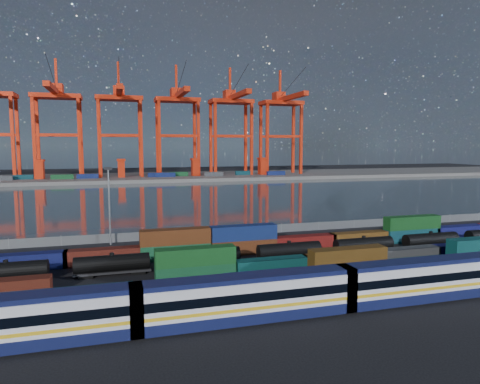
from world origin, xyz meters
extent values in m
plane|color=black|center=(0.00, 0.00, 0.00)|extent=(700.00, 700.00, 0.00)
plane|color=#2C383F|center=(0.00, 105.00, 0.01)|extent=(700.00, 700.00, 0.00)
cube|color=#514F4C|center=(0.00, 210.00, 1.00)|extent=(700.00, 70.00, 2.00)
cone|color=#1E2630|center=(-200.00, 1600.00, 260.00)|extent=(1100.00, 1100.00, 520.00)
cone|color=#1E2630|center=(200.00, 1600.00, 230.00)|extent=(1040.00, 1040.00, 460.00)
cone|color=#1E2630|center=(600.00, 1600.00, 190.00)|extent=(960.00, 960.00, 380.00)
cone|color=#1E2630|center=(950.00, 1600.00, 150.00)|extent=(840.00, 840.00, 300.00)
cube|color=silver|center=(-39.81, -20.76, 3.19)|extent=(27.50, 3.30, 4.18)
cube|color=#10153C|center=(-39.81, -20.76, 0.99)|extent=(27.50, 3.37, 1.32)
cube|color=#10153C|center=(-39.81, -20.76, 5.56)|extent=(27.50, 2.97, 0.55)
cube|color=gold|center=(-39.81, -20.76, 2.31)|extent=(27.53, 3.40, 0.40)
cube|color=black|center=(-39.81, -20.76, 3.63)|extent=(27.53, 3.40, 1.10)
cube|color=black|center=(-30.19, -20.76, 0.39)|extent=(3.30, 2.20, 0.77)
cube|color=silver|center=(-13.81, -20.76, 3.19)|extent=(27.50, 3.30, 4.18)
cube|color=#10153C|center=(-13.81, -20.76, 0.99)|extent=(27.50, 3.37, 1.32)
cube|color=#10153C|center=(-13.81, -20.76, 5.56)|extent=(27.50, 2.97, 0.55)
cube|color=gold|center=(-13.81, -20.76, 2.31)|extent=(27.53, 3.40, 0.40)
cube|color=black|center=(-13.81, -20.76, 3.63)|extent=(27.53, 3.40, 1.10)
cube|color=black|center=(-23.44, -20.76, 0.39)|extent=(3.30, 2.20, 0.77)
cube|color=black|center=(-4.19, -20.76, 0.39)|extent=(3.30, 2.20, 0.77)
cube|color=silver|center=(12.19, -20.76, 3.19)|extent=(27.50, 3.30, 4.18)
cube|color=#10153C|center=(12.19, -20.76, 0.99)|extent=(27.50, 3.37, 1.32)
cube|color=#10153C|center=(12.19, -20.76, 5.56)|extent=(27.50, 2.97, 0.55)
cube|color=gold|center=(12.19, -20.76, 2.31)|extent=(27.53, 3.40, 0.40)
cube|color=black|center=(12.19, -20.76, 3.63)|extent=(27.53, 3.40, 1.10)
cube|color=black|center=(2.56, -20.76, 0.39)|extent=(3.30, 2.20, 0.77)
cube|color=#0D3346|center=(-32.96, -10.44, 1.35)|extent=(12.43, 2.53, 2.69)
cube|color=navy|center=(-7.74, -10.44, 1.35)|extent=(12.43, 2.53, 2.69)
cube|color=navy|center=(5.54, -10.44, 1.35)|extent=(12.43, 2.53, 2.69)
cube|color=#503310|center=(5.54, -10.44, 4.04)|extent=(12.43, 2.53, 2.69)
cube|color=#0B383C|center=(18.04, -10.44, 1.35)|extent=(12.43, 2.53, 2.69)
cube|color=navy|center=(31.23, -10.44, 1.35)|extent=(12.43, 2.53, 2.69)
cube|color=#4E1A0F|center=(-43.99, -3.59, 1.35)|extent=(12.45, 2.53, 2.70)
cube|color=#144D29|center=(-17.03, -3.59, 1.35)|extent=(12.45, 2.53, 2.70)
cube|color=#15511E|center=(-17.03, -3.59, 4.05)|extent=(12.45, 2.53, 2.70)
cube|color=#0C4341|center=(-4.28, -3.59, 1.35)|extent=(12.45, 2.53, 2.70)
cube|color=#573011|center=(7.70, -3.59, 1.35)|extent=(12.45, 2.53, 2.70)
cube|color=#3B3D40|center=(21.78, -3.59, 1.35)|extent=(12.45, 2.53, 2.70)
cube|color=#0F104F|center=(34.16, -3.59, 1.35)|extent=(12.45, 2.53, 2.70)
cube|color=#0F154D|center=(-43.48, 10.73, 1.41)|extent=(13.03, 2.65, 2.82)
cube|color=#521810|center=(-31.18, 10.73, 1.41)|extent=(13.03, 2.65, 2.82)
cube|color=#154E2D|center=(-18.19, 10.73, 1.41)|extent=(13.03, 2.65, 2.82)
cube|color=#5B2B12|center=(-18.19, 10.73, 4.24)|extent=(13.03, 2.65, 2.82)
cube|color=#562711|center=(-4.90, 10.73, 1.41)|extent=(13.03, 2.65, 2.82)
cube|color=navy|center=(-4.90, 10.73, 4.24)|extent=(13.03, 2.65, 2.82)
cube|color=maroon|center=(8.17, 10.73, 1.41)|extent=(13.03, 2.65, 2.82)
cube|color=brown|center=(20.50, 10.73, 1.41)|extent=(13.03, 2.65, 2.82)
cube|color=#0E3C49|center=(33.92, 10.73, 1.41)|extent=(13.03, 2.65, 2.82)
cube|color=#154E1C|center=(33.92, 10.73, 4.24)|extent=(13.03, 2.65, 2.82)
cube|color=navy|center=(46.23, 10.73, 1.41)|extent=(13.03, 2.65, 2.82)
cylinder|color=black|center=(-45.00, 3.17, 2.10)|extent=(11.85, 2.64, 2.64)
cylinder|color=black|center=(-45.00, 3.17, 3.55)|extent=(0.73, 0.73, 0.46)
cube|color=black|center=(-45.00, 3.17, 0.64)|extent=(12.30, 1.82, 0.36)
cube|color=black|center=(-40.90, 3.17, 0.27)|extent=(2.28, 1.64, 0.55)
cylinder|color=black|center=(-29.50, 3.17, 2.10)|extent=(11.85, 2.64, 2.64)
cylinder|color=black|center=(-29.50, 3.17, 3.55)|extent=(0.73, 0.73, 0.46)
cube|color=black|center=(-29.50, 3.17, 0.64)|extent=(12.30, 1.82, 0.36)
cube|color=black|center=(-33.61, 3.17, 0.27)|extent=(2.28, 1.64, 0.55)
cube|color=black|center=(-25.40, 3.17, 0.27)|extent=(2.28, 1.64, 0.55)
cylinder|color=black|center=(-14.00, 3.17, 2.10)|extent=(11.85, 2.64, 2.64)
cylinder|color=black|center=(-14.00, 3.17, 3.55)|extent=(0.73, 0.73, 0.46)
cube|color=black|center=(-14.00, 3.17, 0.64)|extent=(12.30, 1.82, 0.36)
cube|color=black|center=(-18.11, 3.17, 0.27)|extent=(2.28, 1.64, 0.55)
cube|color=black|center=(-9.90, 3.17, 0.27)|extent=(2.28, 1.64, 0.55)
cylinder|color=black|center=(1.50, 3.17, 2.10)|extent=(11.85, 2.64, 2.64)
cylinder|color=black|center=(1.50, 3.17, 3.55)|extent=(0.73, 0.73, 0.46)
cube|color=black|center=(1.50, 3.17, 0.64)|extent=(12.30, 1.82, 0.36)
cube|color=black|center=(-2.61, 3.17, 0.27)|extent=(2.28, 1.64, 0.55)
cube|color=black|center=(5.60, 3.17, 0.27)|extent=(2.28, 1.64, 0.55)
cylinder|color=black|center=(17.00, 3.17, 2.10)|extent=(11.85, 2.64, 2.64)
cylinder|color=black|center=(17.00, 3.17, 3.55)|extent=(0.73, 0.73, 0.46)
cube|color=black|center=(17.00, 3.17, 0.64)|extent=(12.30, 1.82, 0.36)
cube|color=black|center=(12.89, 3.17, 0.27)|extent=(2.28, 1.64, 0.55)
cube|color=black|center=(21.10, 3.17, 0.27)|extent=(2.28, 1.64, 0.55)
cylinder|color=black|center=(32.50, 3.17, 2.10)|extent=(11.85, 2.64, 2.64)
cylinder|color=black|center=(32.50, 3.17, 3.55)|extent=(0.73, 0.73, 0.46)
cube|color=black|center=(32.50, 3.17, 0.64)|extent=(12.30, 1.82, 0.36)
cube|color=black|center=(28.39, 3.17, 0.27)|extent=(2.28, 1.64, 0.55)
cube|color=black|center=(36.60, 3.17, 0.27)|extent=(2.28, 1.64, 0.55)
cube|color=black|center=(43.89, 3.17, 0.27)|extent=(2.28, 1.64, 0.55)
cube|color=#595B5E|center=(0.00, 28.00, 1.00)|extent=(160.00, 0.06, 2.00)
cylinder|color=slate|center=(-50.00, 28.00, 1.10)|extent=(0.12, 0.12, 2.20)
cylinder|color=slate|center=(-40.00, 28.00, 1.10)|extent=(0.12, 0.12, 2.20)
cylinder|color=slate|center=(-30.00, 28.00, 1.10)|extent=(0.12, 0.12, 2.20)
cylinder|color=slate|center=(-20.00, 28.00, 1.10)|extent=(0.12, 0.12, 2.20)
cylinder|color=slate|center=(-10.00, 28.00, 1.10)|extent=(0.12, 0.12, 2.20)
cylinder|color=slate|center=(0.00, 28.00, 1.10)|extent=(0.12, 0.12, 2.20)
cylinder|color=slate|center=(10.00, 28.00, 1.10)|extent=(0.12, 0.12, 2.20)
cylinder|color=slate|center=(20.00, 28.00, 1.10)|extent=(0.12, 0.12, 2.20)
cylinder|color=slate|center=(30.00, 28.00, 1.10)|extent=(0.12, 0.12, 2.20)
cylinder|color=slate|center=(40.00, 28.00, 1.10)|extent=(0.12, 0.12, 2.20)
cylinder|color=slate|center=(50.00, 28.00, 1.10)|extent=(0.12, 0.12, 2.20)
cylinder|color=slate|center=(60.00, 28.00, 1.10)|extent=(0.12, 0.12, 2.20)
cylinder|color=slate|center=(70.00, 28.00, 1.10)|extent=(0.12, 0.12, 2.20)
cylinder|color=slate|center=(-30.00, 26.00, 8.00)|extent=(0.36, 0.36, 16.00)
cube|color=black|center=(-30.00, 26.00, 16.30)|extent=(1.60, 0.40, 0.60)
cube|color=red|center=(-82.92, 198.41, 24.71)|extent=(1.76, 1.76, 49.43)
cube|color=red|center=(-82.92, 211.59, 24.71)|extent=(1.76, 1.76, 49.43)
cube|color=red|center=(-72.08, 198.41, 24.71)|extent=(1.76, 1.76, 49.43)
cube|color=red|center=(-72.08, 211.59, 24.71)|extent=(1.76, 1.76, 49.43)
cube|color=red|center=(-47.92, 198.41, 24.71)|extent=(1.76, 1.76, 49.43)
cube|color=red|center=(-47.92, 211.59, 24.71)|extent=(1.76, 1.76, 49.43)
cube|color=red|center=(-60.00, 198.41, 27.18)|extent=(24.16, 1.54, 1.54)
cube|color=red|center=(-60.00, 211.59, 27.18)|extent=(24.16, 1.54, 1.54)
cube|color=red|center=(-60.00, 205.00, 49.43)|extent=(27.46, 15.38, 2.42)
cube|color=red|center=(-60.00, 191.82, 51.62)|extent=(3.30, 52.72, 2.75)
cube|color=red|center=(-60.00, 209.39, 54.37)|extent=(6.59, 8.79, 5.49)
cube|color=red|center=(-60.00, 207.20, 62.61)|extent=(1.32, 1.32, 17.57)
cylinder|color=black|center=(-60.00, 189.18, 59.31)|extent=(0.26, 45.21, 14.91)
cube|color=red|center=(-37.08, 198.41, 24.71)|extent=(1.76, 1.76, 49.43)
cube|color=red|center=(-37.08, 211.59, 24.71)|extent=(1.76, 1.76, 49.43)
cube|color=red|center=(-12.92, 198.41, 24.71)|extent=(1.76, 1.76, 49.43)
cube|color=red|center=(-12.92, 211.59, 24.71)|extent=(1.76, 1.76, 49.43)
cube|color=red|center=(-25.00, 198.41, 27.18)|extent=(24.16, 1.54, 1.54)
cube|color=red|center=(-25.00, 211.59, 27.18)|extent=(24.16, 1.54, 1.54)
cube|color=red|center=(-25.00, 205.00, 49.43)|extent=(27.46, 15.38, 2.42)
cube|color=red|center=(-25.00, 191.82, 51.62)|extent=(3.30, 52.72, 2.75)
cube|color=red|center=(-25.00, 209.39, 54.37)|extent=(6.59, 8.79, 5.49)
cube|color=red|center=(-25.00, 207.20, 62.61)|extent=(1.32, 1.32, 17.57)
cylinder|color=black|center=(-25.00, 189.18, 59.31)|extent=(0.26, 45.21, 14.91)
cube|color=red|center=(-2.08, 198.41, 24.71)|extent=(1.76, 1.76, 49.43)
cube|color=red|center=(-2.08, 211.59, 24.71)|extent=(1.76, 1.76, 49.43)
cube|color=red|center=(22.08, 198.41, 24.71)|extent=(1.76, 1.76, 49.43)
cube|color=red|center=(22.08, 211.59, 24.71)|extent=(1.76, 1.76, 49.43)
cube|color=red|center=(10.00, 198.41, 27.18)|extent=(24.16, 1.54, 1.54)
cube|color=red|center=(10.00, 211.59, 27.18)|extent=(24.16, 1.54, 1.54)
cube|color=red|center=(10.00, 205.00, 49.43)|extent=(27.46, 15.38, 2.42)
cube|color=red|center=(10.00, 191.82, 51.62)|extent=(3.30, 52.72, 2.75)
cube|color=red|center=(10.00, 209.39, 54.37)|extent=(6.59, 8.79, 5.49)
cube|color=red|center=(10.00, 207.20, 62.61)|extent=(1.32, 1.32, 17.57)
cylinder|color=black|center=(10.00, 189.18, 59.31)|extent=(0.26, 45.21, 14.91)
cube|color=red|center=(32.92, 198.41, 24.71)|extent=(1.76, 1.76, 49.43)
cube|color=red|center=(32.92, 211.59, 24.71)|extent=(1.76, 1.76, 49.43)
cube|color=red|center=(57.08, 198.41, 24.71)|extent=(1.76, 1.76, 49.43)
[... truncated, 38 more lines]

